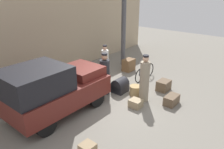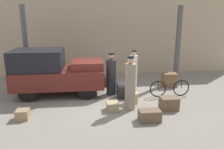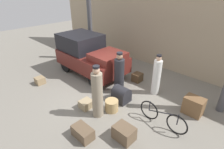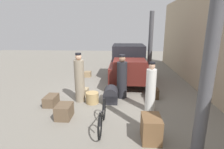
# 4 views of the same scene
# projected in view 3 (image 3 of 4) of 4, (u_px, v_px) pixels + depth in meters

# --- Properties ---
(ground_plane) EXTENTS (30.00, 30.00, 0.00)m
(ground_plane) POSITION_uv_depth(u_px,v_px,m) (105.00, 95.00, 7.15)
(ground_plane) COLOR gray
(station_building_facade) EXTENTS (16.00, 0.15, 4.50)m
(station_building_facade) POSITION_uv_depth(u_px,v_px,m) (163.00, 24.00, 8.70)
(station_building_facade) COLOR tan
(station_building_facade) RESTS_ON ground
(canopy_pillar_left) EXTENTS (0.25, 0.25, 3.67)m
(canopy_pillar_left) POSITION_uv_depth(u_px,v_px,m) (90.00, 28.00, 9.85)
(canopy_pillar_left) COLOR #4C4C51
(canopy_pillar_left) RESTS_ON ground
(truck) EXTENTS (3.58, 1.83, 1.87)m
(truck) POSITION_uv_depth(u_px,v_px,m) (89.00, 54.00, 8.57)
(truck) COLOR black
(truck) RESTS_ON ground
(bicycle) EXTENTS (1.64, 0.04, 0.71)m
(bicycle) POSITION_uv_depth(u_px,v_px,m) (162.00, 117.00, 5.47)
(bicycle) COLOR black
(bicycle) RESTS_ON ground
(wicker_basket) EXTENTS (0.47, 0.47, 0.41)m
(wicker_basket) POSITION_uv_depth(u_px,v_px,m) (112.00, 105.00, 6.20)
(wicker_basket) COLOR tan
(wicker_basket) RESTS_ON ground
(porter_lifting_near_truck) EXTENTS (0.40, 0.40, 1.75)m
(porter_lifting_near_truck) POSITION_uv_depth(u_px,v_px,m) (119.00, 75.00, 7.03)
(porter_lifting_near_truck) COLOR #232328
(porter_lifting_near_truck) RESTS_ON ground
(porter_with_bicycle) EXTENTS (0.37, 0.37, 1.87)m
(porter_with_bicycle) POSITION_uv_depth(u_px,v_px,m) (97.00, 94.00, 5.69)
(porter_with_bicycle) COLOR gray
(porter_with_bicycle) RESTS_ON ground
(porter_carrying_trunk) EXTENTS (0.33, 0.33, 1.69)m
(porter_carrying_trunk) POSITION_uv_depth(u_px,v_px,m) (157.00, 76.00, 6.95)
(porter_carrying_trunk) COLOR white
(porter_carrying_trunk) RESTS_ON ground
(suitcase_tan_flat) EXTENTS (0.60, 0.46, 0.44)m
(suitcase_tan_flat) POSITION_uv_depth(u_px,v_px,m) (124.00, 133.00, 5.04)
(suitcase_tan_flat) COLOR brown
(suitcase_tan_flat) RESTS_ON ground
(suitcase_small_leather) EXTENTS (0.39, 0.43, 0.40)m
(suitcase_small_leather) POSITION_uv_depth(u_px,v_px,m) (137.00, 77.00, 8.09)
(suitcase_small_leather) COLOR #4C3823
(suitcase_small_leather) RESTS_ON ground
(trunk_wicker_pale) EXTENTS (0.64, 0.47, 0.64)m
(trunk_wicker_pale) POSITION_uv_depth(u_px,v_px,m) (194.00, 106.00, 6.01)
(trunk_wicker_pale) COLOR brown
(trunk_wicker_pale) RESTS_ON ground
(trunk_barrel_dark) EXTENTS (0.62, 0.54, 0.61)m
(trunk_barrel_dark) POSITION_uv_depth(u_px,v_px,m) (121.00, 95.00, 6.69)
(trunk_barrel_dark) COLOR #232328
(trunk_barrel_dark) RESTS_ON ground
(suitcase_black_upright) EXTENTS (0.66, 0.40, 0.35)m
(suitcase_black_upright) POSITION_uv_depth(u_px,v_px,m) (83.00, 132.00, 5.12)
(suitcase_black_upright) COLOR brown
(suitcase_black_upright) RESTS_ON ground
(trunk_large_brown) EXTENTS (0.38, 0.38, 0.31)m
(trunk_large_brown) POSITION_uv_depth(u_px,v_px,m) (40.00, 81.00, 7.91)
(trunk_large_brown) COLOR #937A56
(trunk_large_brown) RESTS_ON ground
(trunk_umber_medium) EXTENTS (0.40, 0.44, 0.29)m
(trunk_umber_medium) POSITION_uv_depth(u_px,v_px,m) (86.00, 104.00, 6.37)
(trunk_umber_medium) COLOR #9E8966
(trunk_umber_medium) RESTS_ON ground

